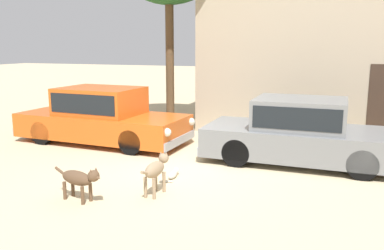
# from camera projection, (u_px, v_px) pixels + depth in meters

# --- Properties ---
(ground_plane) EXTENTS (80.00, 80.00, 0.00)m
(ground_plane) POSITION_uv_depth(u_px,v_px,m) (175.00, 167.00, 8.80)
(ground_plane) COLOR #CCB78E
(parked_sedan_nearest) EXTENTS (4.74, 2.00, 1.48)m
(parked_sedan_nearest) POSITION_uv_depth(u_px,v_px,m) (102.00, 116.00, 10.88)
(parked_sedan_nearest) COLOR #D15619
(parked_sedan_nearest) RESTS_ON ground_plane
(parked_sedan_second) EXTENTS (4.35, 1.85, 1.43)m
(parked_sedan_second) POSITION_uv_depth(u_px,v_px,m) (301.00, 131.00, 9.00)
(parked_sedan_second) COLOR slate
(parked_sedan_second) RESTS_ON ground_plane
(stray_dog_spotted) EXTENTS (0.25, 0.96, 0.69)m
(stray_dog_spotted) POSITION_uv_depth(u_px,v_px,m) (156.00, 169.00, 7.11)
(stray_dog_spotted) COLOR #997F60
(stray_dog_spotted) RESTS_ON ground_plane
(stray_dog_tan) EXTENTS (1.08, 0.37, 0.63)m
(stray_dog_tan) POSITION_uv_depth(u_px,v_px,m) (80.00, 179.00, 6.79)
(stray_dog_tan) COLOR brown
(stray_dog_tan) RESTS_ON ground_plane
(stray_cat) EXTENTS (0.22, 0.59, 0.16)m
(stray_cat) POSITION_uv_depth(u_px,v_px,m) (173.00, 174.00, 8.06)
(stray_cat) COLOR beige
(stray_cat) RESTS_ON ground_plane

